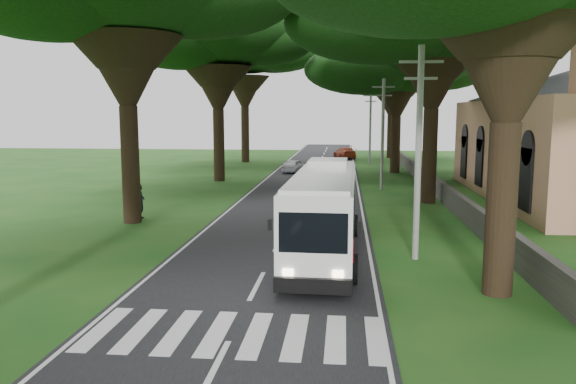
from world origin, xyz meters
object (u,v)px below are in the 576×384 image
object	(u,v)px
distant_car_a	(294,166)
distant_car_c	(345,153)
pole_near	(418,150)
pedestrian	(140,201)
pole_mid	(383,132)
pole_far	(370,126)
coach_bus	(324,211)

from	to	relation	value
distant_car_a	distant_car_c	distance (m)	17.84
pole_near	pedestrian	size ratio (longest dim) A/B	4.31
pole_mid	distant_car_a	xyz separation A→B (m)	(-7.38, 10.87, -3.52)
pole_near	pedestrian	bearing A→B (deg)	152.52
pole_far	distant_car_c	bearing A→B (deg)	108.28
pole_mid	pole_far	size ratio (longest dim) A/B	1.00
pole_mid	pole_far	bearing A→B (deg)	90.00
pole_mid	distant_car_c	distance (m)	28.42
pole_near	pole_far	size ratio (longest dim) A/B	1.00
pole_mid	distant_car_c	world-z (taller)	pole_mid
pole_mid	pedestrian	size ratio (longest dim) A/B	4.31
coach_bus	distant_car_c	world-z (taller)	coach_bus
pole_far	coach_bus	world-z (taller)	pole_far
pole_near	pole_far	world-z (taller)	same
pole_mid	coach_bus	bearing A→B (deg)	-100.07
pedestrian	coach_bus	bearing A→B (deg)	-130.58
distant_car_a	distant_car_c	size ratio (longest dim) A/B	0.79
distant_car_a	pole_far	bearing A→B (deg)	-113.62
distant_car_a	pedestrian	size ratio (longest dim) A/B	1.99
coach_bus	pedestrian	xyz separation A→B (m)	(-9.92, 6.69, -0.84)
distant_car_c	distant_car_a	bearing A→B (deg)	58.37
coach_bus	distant_car_c	distance (m)	47.81
pole_far	pedestrian	world-z (taller)	pole_far
pole_near	pole_mid	size ratio (longest dim) A/B	1.00
pole_far	distant_car_a	bearing A→B (deg)	-128.97
distant_car_a	pedestrian	bearing A→B (deg)	91.16
pole_mid	distant_car_a	size ratio (longest dim) A/B	2.16
pole_mid	pole_near	bearing A→B (deg)	-90.00
pole_near	pole_far	distance (m)	40.00
pole_mid	distant_car_c	size ratio (longest dim) A/B	1.71
pole_far	pole_mid	bearing A→B (deg)	-90.00
coach_bus	distant_car_a	bearing A→B (deg)	98.54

